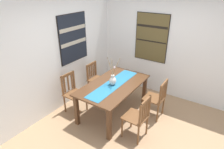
{
  "coord_description": "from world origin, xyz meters",
  "views": [
    {
      "loc": [
        -2.89,
        -1.48,
        2.82
      ],
      "look_at": [
        0.37,
        0.68,
        0.94
      ],
      "focal_mm": 31.19,
      "sensor_mm": 36.0,
      "label": 1
    }
  ],
  "objects_px": {
    "centerpiece_vase": "(113,80)",
    "chair_2": "(96,78)",
    "painting_on_back_wall": "(73,38)",
    "dining_table": "(113,88)",
    "chair_0": "(138,117)",
    "chair_3": "(73,93)",
    "chair_1": "(156,98)",
    "painting_on_side_wall": "(151,38)"
  },
  "relations": [
    {
      "from": "centerpiece_vase",
      "to": "chair_2",
      "type": "height_order",
      "value": "centerpiece_vase"
    },
    {
      "from": "painting_on_back_wall",
      "to": "dining_table",
      "type": "bearing_deg",
      "value": -93.87
    },
    {
      "from": "dining_table",
      "to": "chair_0",
      "type": "height_order",
      "value": "chair_0"
    },
    {
      "from": "painting_on_back_wall",
      "to": "chair_3",
      "type": "bearing_deg",
      "value": -144.56
    },
    {
      "from": "chair_0",
      "to": "chair_2",
      "type": "xyz_separation_m",
      "value": [
        0.85,
        1.68,
        -0.01
      ]
    },
    {
      "from": "centerpiece_vase",
      "to": "chair_0",
      "type": "xyz_separation_m",
      "value": [
        -0.39,
        -0.83,
        -0.38
      ]
    },
    {
      "from": "chair_1",
      "to": "painting_on_back_wall",
      "type": "xyz_separation_m",
      "value": [
        -0.32,
        2.08,
        1.11
      ]
    },
    {
      "from": "chair_0",
      "to": "painting_on_back_wall",
      "type": "relative_size",
      "value": 0.8
    },
    {
      "from": "chair_3",
      "to": "dining_table",
      "type": "bearing_deg",
      "value": -61.29
    },
    {
      "from": "centerpiece_vase",
      "to": "chair_2",
      "type": "relative_size",
      "value": 0.72
    },
    {
      "from": "dining_table",
      "to": "painting_on_back_wall",
      "type": "height_order",
      "value": "painting_on_back_wall"
    },
    {
      "from": "chair_1",
      "to": "chair_2",
      "type": "relative_size",
      "value": 1.03
    },
    {
      "from": "chair_0",
      "to": "chair_1",
      "type": "xyz_separation_m",
      "value": [
        0.83,
        -0.04,
        -0.0
      ]
    },
    {
      "from": "painting_on_side_wall",
      "to": "chair_2",
      "type": "bearing_deg",
      "value": 135.72
    },
    {
      "from": "chair_1",
      "to": "chair_0",
      "type": "bearing_deg",
      "value": 177.42
    },
    {
      "from": "chair_3",
      "to": "painting_on_back_wall",
      "type": "bearing_deg",
      "value": 35.44
    },
    {
      "from": "dining_table",
      "to": "painting_on_back_wall",
      "type": "bearing_deg",
      "value": 86.13
    },
    {
      "from": "chair_1",
      "to": "chair_2",
      "type": "height_order",
      "value": "chair_1"
    },
    {
      "from": "painting_on_side_wall",
      "to": "chair_1",
      "type": "bearing_deg",
      "value": -147.92
    },
    {
      "from": "chair_1",
      "to": "painting_on_side_wall",
      "type": "bearing_deg",
      "value": 32.08
    },
    {
      "from": "centerpiece_vase",
      "to": "chair_0",
      "type": "relative_size",
      "value": 0.71
    },
    {
      "from": "dining_table",
      "to": "painting_on_back_wall",
      "type": "distance_m",
      "value": 1.53
    },
    {
      "from": "chair_0",
      "to": "painting_on_side_wall",
      "type": "relative_size",
      "value": 0.74
    },
    {
      "from": "dining_table",
      "to": "chair_1",
      "type": "bearing_deg",
      "value": -65.16
    },
    {
      "from": "chair_2",
      "to": "painting_on_side_wall",
      "type": "xyz_separation_m",
      "value": [
        1.06,
        -1.04,
        1.02
      ]
    },
    {
      "from": "dining_table",
      "to": "painting_on_side_wall",
      "type": "height_order",
      "value": "painting_on_side_wall"
    },
    {
      "from": "chair_0",
      "to": "dining_table",
      "type": "bearing_deg",
      "value": 63.07
    },
    {
      "from": "chair_2",
      "to": "chair_3",
      "type": "distance_m",
      "value": 0.88
    },
    {
      "from": "dining_table",
      "to": "centerpiece_vase",
      "type": "height_order",
      "value": "centerpiece_vase"
    },
    {
      "from": "dining_table",
      "to": "chair_0",
      "type": "distance_m",
      "value": 0.95
    },
    {
      "from": "chair_0",
      "to": "painting_on_side_wall",
      "type": "height_order",
      "value": "painting_on_side_wall"
    },
    {
      "from": "dining_table",
      "to": "chair_1",
      "type": "height_order",
      "value": "chair_1"
    },
    {
      "from": "centerpiece_vase",
      "to": "chair_1",
      "type": "xyz_separation_m",
      "value": [
        0.44,
        -0.87,
        -0.39
      ]
    },
    {
      "from": "painting_on_side_wall",
      "to": "dining_table",
      "type": "bearing_deg",
      "value": 172.63
    },
    {
      "from": "painting_on_back_wall",
      "to": "painting_on_side_wall",
      "type": "relative_size",
      "value": 0.92
    },
    {
      "from": "chair_0",
      "to": "painting_on_side_wall",
      "type": "xyz_separation_m",
      "value": [
        1.92,
        0.64,
        1.01
      ]
    },
    {
      "from": "chair_3",
      "to": "chair_2",
      "type": "bearing_deg",
      "value": 1.28
    },
    {
      "from": "chair_0",
      "to": "chair_1",
      "type": "bearing_deg",
      "value": -2.58
    },
    {
      "from": "chair_3",
      "to": "chair_1",
      "type": "bearing_deg",
      "value": -63.25
    },
    {
      "from": "painting_on_back_wall",
      "to": "painting_on_side_wall",
      "type": "height_order",
      "value": "painting_on_back_wall"
    },
    {
      "from": "chair_0",
      "to": "chair_2",
      "type": "relative_size",
      "value": 1.02
    },
    {
      "from": "dining_table",
      "to": "centerpiece_vase",
      "type": "relative_size",
      "value": 2.68
    }
  ]
}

